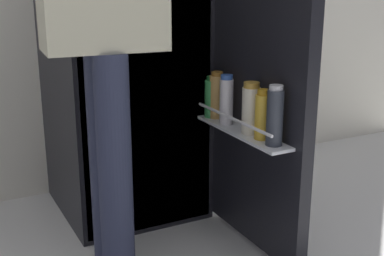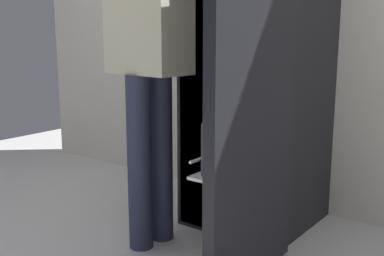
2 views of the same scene
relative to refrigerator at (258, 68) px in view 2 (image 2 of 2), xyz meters
name	(u,v)px [view 2 (image 2 of 2)]	position (x,y,z in m)	size (l,w,h in m)	color
ground_plane	(195,255)	(-0.03, -0.52, -0.88)	(6.07, 6.07, 0.00)	silver
refrigerator	(258,68)	(0.00, 0.00, 0.00)	(0.68, 1.28, 1.76)	black
person	(150,36)	(-0.28, -0.54, 0.17)	(0.55, 0.76, 1.74)	#2D334C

